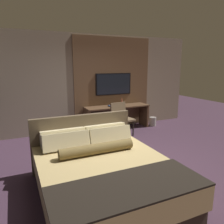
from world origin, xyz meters
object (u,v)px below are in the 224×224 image
(bed, at_px, (103,173))
(tv, at_px, (114,84))
(desk, at_px, (117,113))
(waste_bin, at_px, (153,121))
(vase_tall, at_px, (122,101))
(desk_chair, at_px, (121,116))
(book, at_px, (112,106))

(bed, bearing_deg, tv, 62.64)
(desk, relative_size, waste_bin, 7.05)
(vase_tall, bearing_deg, waste_bin, -7.36)
(desk_chair, distance_m, waste_bin, 1.46)
(desk, xyz_separation_m, book, (-0.16, -0.04, 0.24))
(book, bearing_deg, desk_chair, -88.37)
(tv, height_order, book, tv)
(bed, bearing_deg, waste_bin, 44.63)
(desk, bearing_deg, book, -167.56)
(desk, distance_m, waste_bin, 1.27)
(bed, height_order, tv, tv)
(desk, height_order, waste_bin, desk)
(vase_tall, bearing_deg, desk_chair, -119.71)
(bed, bearing_deg, vase_tall, 58.44)
(book, height_order, waste_bin, book)
(waste_bin, bearing_deg, desk, 171.01)
(book, relative_size, waste_bin, 0.83)
(tv, relative_size, vase_tall, 4.62)
(bed, xyz_separation_m, waste_bin, (2.90, 2.87, -0.19))
(waste_bin, bearing_deg, vase_tall, 172.64)
(desk_chair, xyz_separation_m, book, (-0.02, 0.54, 0.20))
(waste_bin, bearing_deg, desk_chair, -164.20)
(desk_chair, xyz_separation_m, vase_tall, (0.30, 0.52, 0.31))
(bed, relative_size, book, 9.74)
(desk, relative_size, vase_tall, 7.83)
(desk_chair, relative_size, waste_bin, 3.22)
(book, distance_m, waste_bin, 1.50)
(book, bearing_deg, bed, -116.90)
(desk, height_order, book, book)
(book, bearing_deg, vase_tall, -3.27)
(tv, bearing_deg, desk, -90.00)
(desk, xyz_separation_m, vase_tall, (0.15, -0.05, 0.35))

